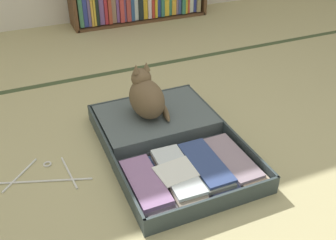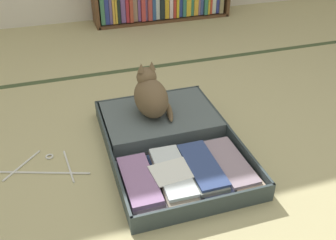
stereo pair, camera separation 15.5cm
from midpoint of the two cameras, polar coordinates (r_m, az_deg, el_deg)
ground_plane at (r=1.84m, az=1.16°, el=-8.80°), size 10.00×10.00×0.00m
tatami_border at (r=2.82m, az=-9.23°, el=6.98°), size 4.80×0.05×0.00m
open_suitcase at (r=2.01m, az=-2.26°, el=-3.06°), size 0.64×0.94×0.10m
black_cat at (r=2.07m, az=-5.43°, el=3.38°), size 0.23×0.27×0.29m
clothes_hanger at (r=1.97m, az=-19.95°, el=-7.75°), size 0.44×0.30×0.01m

